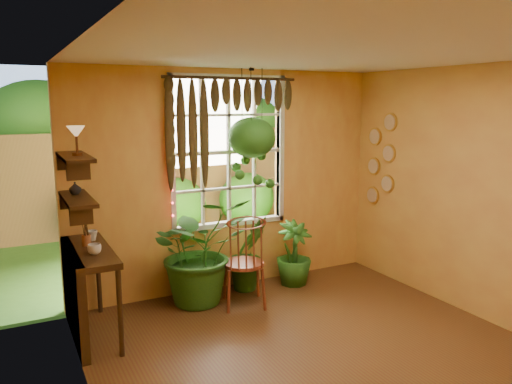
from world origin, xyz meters
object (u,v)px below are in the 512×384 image
(windsor_chair, at_px, (244,275))
(potted_plant_left, at_px, (200,250))
(counter_ledge, at_px, (79,285))
(hanging_basket, at_px, (252,142))
(potted_plant_mid, at_px, (249,253))

(windsor_chair, height_order, potted_plant_left, potted_plant_left)
(counter_ledge, height_order, potted_plant_left, potted_plant_left)
(potted_plant_left, distance_m, hanging_basket, 1.42)
(windsor_chair, xyz_separation_m, potted_plant_left, (-0.41, 0.34, 0.27))
(counter_ledge, height_order, hanging_basket, hanging_basket)
(counter_ledge, bearing_deg, potted_plant_left, 12.98)
(windsor_chair, bearing_deg, hanging_basket, 72.68)
(counter_ledge, distance_m, potted_plant_mid, 2.09)
(windsor_chair, bearing_deg, counter_ledge, -162.73)
(counter_ledge, bearing_deg, potted_plant_mid, 11.65)
(potted_plant_left, bearing_deg, windsor_chair, -39.73)
(windsor_chair, relative_size, hanging_basket, 0.86)
(potted_plant_mid, bearing_deg, potted_plant_left, -171.07)
(counter_ledge, height_order, potted_plant_mid, potted_plant_mid)
(counter_ledge, bearing_deg, windsor_chair, -0.75)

